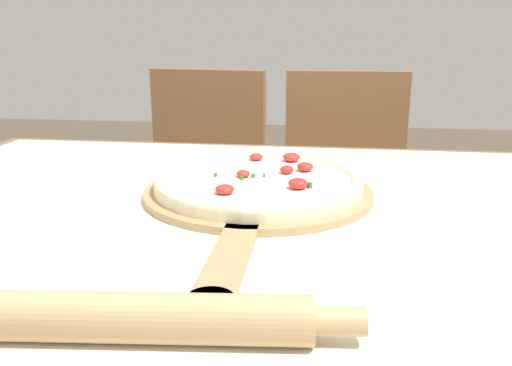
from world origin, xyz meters
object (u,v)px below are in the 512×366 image
at_px(pizza, 259,181).
at_px(rolling_pin, 116,317).
at_px(chair_right, 344,196).
at_px(pizza_peel, 257,196).
at_px(chair_left, 201,190).

relative_size(pizza, rolling_pin, 0.77).
bearing_deg(pizza, chair_right, 77.96).
height_order(pizza_peel, rolling_pin, rolling_pin).
bearing_deg(chair_right, chair_left, 179.90).
bearing_deg(rolling_pin, pizza, 80.93).
bearing_deg(chair_right, rolling_pin, -101.15).
height_order(chair_left, chair_right, same).
relative_size(pizza_peel, pizza, 1.73).
bearing_deg(chair_right, pizza, -102.21).
bearing_deg(chair_right, pizza_peel, -101.91).
bearing_deg(pizza_peel, chair_right, 78.27).
bearing_deg(pizza, pizza_peel, -91.23).
height_order(rolling_pin, chair_right, chair_right).
distance_m(pizza, chair_right, 0.85).
bearing_deg(pizza, rolling_pin, -99.07).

